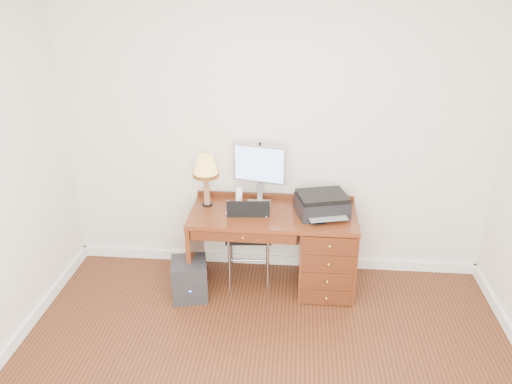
# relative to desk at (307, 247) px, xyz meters

# --- Properties ---
(room_shell) EXTENTS (4.00, 4.00, 4.00)m
(room_shell) POSITION_rel_desk_xyz_m (-0.32, -0.77, -0.36)
(room_shell) COLOR silver
(room_shell) RESTS_ON ground
(desk) EXTENTS (1.50, 0.67, 0.75)m
(desk) POSITION_rel_desk_xyz_m (0.00, 0.00, 0.00)
(desk) COLOR maroon
(desk) RESTS_ON ground
(monitor) EXTENTS (0.49, 0.21, 0.57)m
(monitor) POSITION_rel_desk_xyz_m (-0.47, 0.19, 0.70)
(monitor) COLOR silver
(monitor) RESTS_ON desk
(keyboard) EXTENTS (0.38, 0.13, 0.01)m
(keyboard) POSITION_rel_desk_xyz_m (-0.56, -0.04, 0.34)
(keyboard) COLOR white
(keyboard) RESTS_ON desk
(mouse_pad) EXTENTS (0.23, 0.23, 0.05)m
(mouse_pad) POSITION_rel_desk_xyz_m (0.06, -0.09, 0.35)
(mouse_pad) COLOR black
(mouse_pad) RESTS_ON desk
(printer) EXTENTS (0.51, 0.44, 0.19)m
(printer) POSITION_rel_desk_xyz_m (0.11, 0.02, 0.43)
(printer) COLOR black
(printer) RESTS_ON desk
(leg_lamp) EXTENTS (0.24, 0.24, 0.49)m
(leg_lamp) POSITION_rel_desk_xyz_m (-0.94, 0.10, 0.70)
(leg_lamp) COLOR black
(leg_lamp) RESTS_ON desk
(phone) EXTENTS (0.12, 0.12, 0.21)m
(phone) POSITION_rel_desk_xyz_m (-0.63, 0.03, 0.40)
(phone) COLOR white
(phone) RESTS_ON desk
(pen_cup) EXTENTS (0.08, 0.08, 0.10)m
(pen_cup) POSITION_rel_desk_xyz_m (-0.09, 0.20, 0.39)
(pen_cup) COLOR black
(pen_cup) RESTS_ON desk
(chair) EXTENTS (0.46, 0.46, 0.90)m
(chair) POSITION_rel_desk_xyz_m (-0.56, 0.03, 0.13)
(chair) COLOR black
(chair) RESTS_ON ground
(equipment_box) EXTENTS (0.37, 0.37, 0.36)m
(equipment_box) POSITION_rel_desk_xyz_m (-1.06, -0.28, -0.23)
(equipment_box) COLOR black
(equipment_box) RESTS_ON ground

